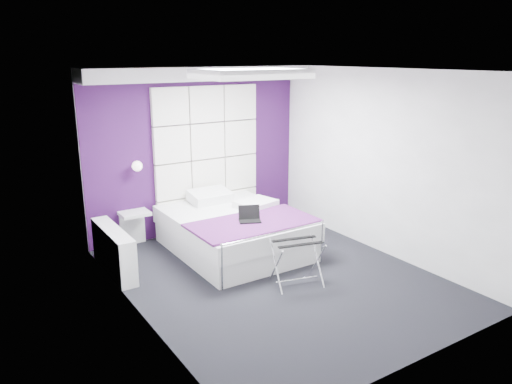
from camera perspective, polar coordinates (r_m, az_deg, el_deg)
floor at (r=6.52m, az=2.36°, el=-9.73°), size 4.40×4.40×0.00m
ceiling at (r=5.90m, az=2.64°, el=13.75°), size 4.40×4.40×0.00m
wall_back at (r=7.94m, az=-6.75°, el=4.65°), size 3.60×0.00×3.60m
wall_left at (r=5.28m, az=-13.66°, el=-1.20°), size 0.00×4.40×4.40m
wall_right at (r=7.25m, az=14.20°, el=3.25°), size 0.00×4.40×4.40m
accent_wall at (r=7.93m, az=-6.72°, el=4.64°), size 3.58×0.02×2.58m
soffit at (r=7.58m, az=-6.18°, el=13.30°), size 3.58×0.50×0.20m
headboard at (r=7.98m, az=-5.57°, el=3.79°), size 1.80×0.08×2.30m
skylight at (r=6.40m, az=-0.57°, el=13.45°), size 1.36×0.86×0.12m
wall_lamp at (r=7.43m, az=-13.53°, el=2.95°), size 0.15×0.15×0.15m
radiator at (r=6.81m, az=-15.95°, el=-6.46°), size 0.22×1.20×0.60m
bed at (r=7.27m, az=-2.57°, el=-4.38°), size 1.72×2.07×0.73m
nightstand at (r=7.55m, az=-13.71°, el=-2.40°), size 0.42×0.33×0.05m
luggage_rack at (r=6.25m, az=4.70°, el=-8.06°), size 0.58×0.43×0.57m
laptop at (r=6.79m, az=-0.89°, el=-2.90°), size 0.29×0.21×0.21m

